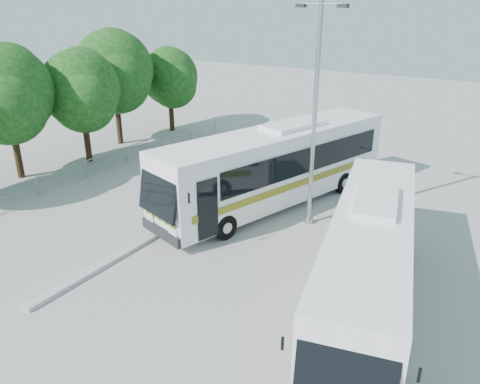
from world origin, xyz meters
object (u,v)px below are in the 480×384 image
Objects in this scene: tree_far_e at (170,77)px; tree_far_b at (7,92)px; tree_far_d at (115,70)px; coach_adjacent at (369,257)px; tree_far_c at (81,89)px; coach_main at (276,165)px; lamppost at (315,109)px.

tree_far_b is at bearing -91.83° from tree_far_e.
tree_far_e is at bearing 81.37° from tree_far_d.
tree_far_b is at bearing 163.38° from coach_adjacent.
tree_far_c is 3.93m from tree_far_d.
tree_far_b is 0.95× the size of tree_far_d.
tree_far_b reaches higher than tree_far_e.
tree_far_e is at bearing 164.81° from coach_main.
tree_far_c is 0.72× the size of lamppost.
tree_far_d is 14.23m from coach_main.
coach_main is (13.52, -3.40, -2.89)m from tree_far_d.
lamppost is (14.53, -0.74, 0.68)m from tree_far_c.
tree_far_c is (0.89, 3.90, -0.31)m from tree_far_b.
tree_far_c is at bearing -86.46° from tree_far_e.
tree_far_b is 19.59m from coach_adjacent.
tree_far_c is 12.55m from coach_main.
tree_far_c is at bearing -72.17° from tree_far_d.
tree_far_d is at bearing 174.51° from lamppost.
tree_far_d is 1.24× the size of tree_far_e.
coach_adjacent is at bearing -24.18° from tree_far_d.
tree_far_c is at bearing 77.09° from tree_far_b.
tree_far_d is at bearing 142.79° from coach_adjacent.
tree_far_e is 17.53m from lamppost.
tree_far_e is at bearing 93.54° from tree_far_c.
tree_far_b is 7.61m from tree_far_d.
coach_main is at bearing 164.87° from lamppost.
tree_far_b is at bearing -87.77° from tree_far_d.
lamppost reaches higher than tree_far_d.
tree_far_b is 1.17× the size of tree_far_e.
coach_adjacent is at bearing -25.12° from coach_main.
coach_main is at bearing 125.43° from coach_adjacent.
lamppost reaches higher than tree_far_e.
tree_far_e is 0.53× the size of coach_adjacent.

